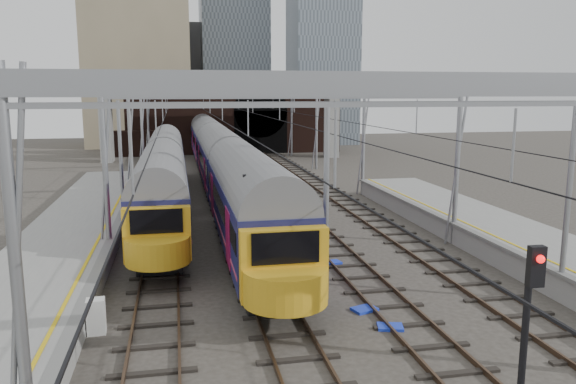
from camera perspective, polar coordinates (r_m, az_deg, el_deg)
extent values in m
plane|color=#38332D|center=(19.20, 5.36, -12.74)|extent=(160.00, 160.00, 0.00)
cube|color=gray|center=(21.22, -24.71, -9.79)|extent=(4.20, 55.00, 1.10)
cube|color=slate|center=(20.67, -19.22, -8.48)|extent=(0.35, 55.00, 0.12)
cube|color=gold|center=(20.73, -20.62, -8.32)|extent=(0.12, 55.00, 0.01)
cube|color=#4C3828|center=(32.80, -13.72, -3.12)|extent=(0.08, 80.00, 0.16)
cube|color=#4C3828|center=(32.76, -11.20, -3.04)|extent=(0.08, 80.00, 0.16)
cube|color=black|center=(32.79, -12.46, -3.21)|extent=(2.40, 80.00, 0.14)
cube|color=#4C3828|center=(32.85, -6.73, -2.88)|extent=(0.08, 80.00, 0.16)
cube|color=#4C3828|center=(32.99, -4.24, -2.78)|extent=(0.08, 80.00, 0.16)
cube|color=black|center=(32.93, -5.48, -2.96)|extent=(2.40, 80.00, 0.14)
cube|color=#4C3828|center=(33.39, 0.13, -2.60)|extent=(0.08, 80.00, 0.16)
cube|color=#4C3828|center=(33.70, 2.53, -2.49)|extent=(0.08, 80.00, 0.16)
cube|color=black|center=(33.55, 1.34, -2.67)|extent=(2.40, 80.00, 0.14)
cube|color=#4C3828|center=(34.38, 6.69, -2.29)|extent=(0.08, 80.00, 0.16)
cube|color=#4C3828|center=(34.85, 8.94, -2.18)|extent=(0.08, 80.00, 0.16)
cube|color=black|center=(34.63, 7.82, -2.36)|extent=(2.40, 80.00, 0.14)
cylinder|color=gray|center=(11.86, -25.85, -7.81)|extent=(0.24, 0.24, 8.00)
cube|color=gray|center=(12.08, 14.23, 10.56)|extent=(16.80, 0.28, 0.50)
cylinder|color=gray|center=(25.35, -18.06, 1.82)|extent=(0.24, 0.24, 8.00)
cylinder|color=gray|center=(28.49, 16.81, 2.75)|extent=(0.24, 0.24, 8.00)
cube|color=gray|center=(25.45, 0.43, 10.48)|extent=(16.80, 0.28, 0.50)
cylinder|color=gray|center=(39.20, -15.72, 4.71)|extent=(0.24, 0.24, 8.00)
cylinder|color=gray|center=(41.30, 7.68, 5.25)|extent=(0.24, 0.24, 8.00)
cube|color=gray|center=(39.27, -3.78, 10.33)|extent=(16.80, 0.28, 0.50)
cylinder|color=gray|center=(53.13, -14.60, 6.09)|extent=(0.24, 0.24, 8.00)
cylinder|color=gray|center=(54.69, 2.92, 6.51)|extent=(0.24, 0.24, 8.00)
cube|color=gray|center=(53.18, -5.79, 10.25)|extent=(16.80, 0.28, 0.50)
cylinder|color=gray|center=(65.09, -14.02, 6.80)|extent=(0.24, 0.24, 8.00)
cylinder|color=gray|center=(66.38, 0.37, 7.15)|extent=(0.24, 0.24, 8.00)
cube|color=gray|center=(65.13, -6.83, 10.20)|extent=(16.80, 0.28, 0.50)
cube|color=black|center=(32.00, -12.83, 6.39)|extent=(0.03, 80.00, 0.03)
cube|color=black|center=(32.14, -5.64, 6.61)|extent=(0.03, 80.00, 0.03)
cube|color=black|center=(32.78, 1.38, 6.72)|extent=(0.03, 80.00, 0.03)
cube|color=black|center=(33.88, 8.04, 6.74)|extent=(0.03, 80.00, 0.03)
cube|color=black|center=(69.36, -5.37, 7.65)|extent=(26.00, 2.00, 9.00)
cube|color=black|center=(68.83, -2.76, 6.08)|extent=(6.50, 0.10, 5.20)
cylinder|color=black|center=(68.70, -2.78, 8.25)|extent=(6.50, 0.10, 6.50)
cube|color=black|center=(68.36, -15.33, 4.78)|extent=(6.00, 1.50, 3.00)
cube|color=gray|center=(63.44, -18.01, 6.62)|extent=(1.20, 2.50, 8.20)
cube|color=gray|center=(65.44, 4.44, 7.17)|extent=(1.20, 2.50, 8.20)
cube|color=#4D5750|center=(63.14, -6.69, 10.75)|extent=(28.00, 3.00, 1.40)
cube|color=gray|center=(63.16, -6.71, 11.56)|extent=(28.00, 3.00, 0.30)
cube|color=tan|center=(83.15, -14.94, 12.25)|extent=(14.00, 12.00, 22.00)
cube|color=#4C5660|center=(89.81, -5.56, 15.55)|extent=(10.00, 10.00, 32.00)
cube|color=gray|center=(96.99, -9.57, 10.91)|extent=(18.00, 14.00, 18.00)
cube|color=black|center=(49.89, -7.52, 1.87)|extent=(2.21, 65.48, 0.70)
cube|color=#131543|center=(49.66, -7.57, 4.04)|extent=(2.81, 65.48, 2.51)
cylinder|color=slate|center=(49.54, -7.61, 5.49)|extent=(2.76, 64.98, 2.76)
cube|color=black|center=(49.62, -7.58, 4.50)|extent=(2.83, 64.28, 0.75)
cube|color=#C93F60|center=(49.74, -7.55, 3.24)|extent=(2.83, 64.48, 0.12)
cube|color=gold|center=(17.51, -0.36, -7.45)|extent=(2.76, 0.60, 2.31)
cube|color=black|center=(17.18, -0.25, -5.70)|extent=(2.11, 0.08, 1.00)
cube|color=black|center=(37.32, -12.35, -1.07)|extent=(2.05, 30.23, 0.70)
cube|color=#131543|center=(37.02, -12.46, 1.69)|extent=(2.61, 30.23, 2.33)
cylinder|color=slate|center=(36.87, -12.53, 3.48)|extent=(2.56, 29.73, 2.56)
cube|color=black|center=(36.97, -12.48, 2.26)|extent=(2.63, 29.03, 0.70)
cube|color=#C93F60|center=(37.12, -12.42, 0.69)|extent=(2.63, 29.23, 0.11)
cube|color=gold|center=(22.05, -13.15, -4.26)|extent=(2.56, 0.60, 2.13)
cube|color=black|center=(21.75, -13.22, -2.93)|extent=(1.96, 0.08, 0.93)
cylinder|color=black|center=(20.21, -4.11, -4.83)|extent=(0.15, 0.15, 4.48)
cube|color=black|center=(19.62, -4.12, 0.57)|extent=(0.33, 0.18, 0.84)
sphere|color=red|center=(19.47, -4.08, 1.06)|extent=(0.17, 0.17, 0.17)
cylinder|color=black|center=(12.82, 22.78, -14.92)|extent=(0.15, 0.15, 4.37)
cube|color=black|center=(12.02, 23.89, -6.92)|extent=(0.33, 0.19, 0.82)
sphere|color=red|center=(11.88, 24.28, -6.24)|extent=(0.16, 0.16, 0.16)
cube|color=silver|center=(18.85, -18.92, -11.86)|extent=(0.59, 0.50, 1.12)
cube|color=blue|center=(18.71, 10.34, -13.33)|extent=(0.92, 0.75, 0.09)
cube|color=blue|center=(19.97, 7.77, -11.71)|extent=(0.97, 0.81, 0.10)
cube|color=blue|center=(24.94, 4.44, -7.16)|extent=(0.90, 0.72, 0.09)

